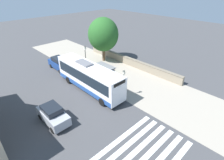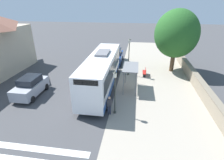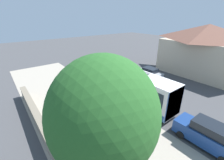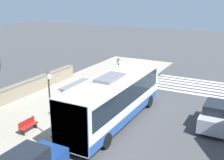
{
  "view_description": "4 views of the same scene",
  "coord_description": "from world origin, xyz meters",
  "px_view_note": "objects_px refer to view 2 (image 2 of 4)",
  "views": [
    {
      "loc": [
        13.55,
        18.42,
        12.84
      ],
      "look_at": [
        -0.35,
        4.01,
        1.7
      ],
      "focal_mm": 28.0,
      "sensor_mm": 36.0,
      "label": 1
    },
    {
      "loc": [
        -1.98,
        18.1,
        8.61
      ],
      "look_at": [
        0.02,
        4.46,
        2.35
      ],
      "focal_mm": 28.0,
      "sensor_mm": 36.0,
      "label": 2
    },
    {
      "loc": [
        -10.01,
        -9.73,
        9.27
      ],
      "look_at": [
        -0.09,
        3.02,
        2.38
      ],
      "focal_mm": 24.0,
      "sensor_mm": 36.0,
      "label": 3
    },
    {
      "loc": [
        10.21,
        -15.38,
        9.11
      ],
      "look_at": [
        0.2,
        3.54,
        2.55
      ],
      "focal_mm": 45.0,
      "sensor_mm": 36.0,
      "label": 4
    }
  ],
  "objects_px": {
    "pedestrian": "(109,104)",
    "bench": "(145,72)",
    "shade_tree": "(176,34)",
    "parked_car_far_lane": "(30,87)",
    "bus": "(102,71)",
    "parked_car_behind_bus": "(116,56)",
    "street_lamp_near": "(129,54)",
    "bus_shelter": "(132,71)",
    "street_lamp_far": "(115,89)"
  },
  "relations": [
    {
      "from": "pedestrian",
      "to": "bench",
      "type": "relative_size",
      "value": 1.14
    },
    {
      "from": "pedestrian",
      "to": "shade_tree",
      "type": "height_order",
      "value": "shade_tree"
    },
    {
      "from": "parked_car_far_lane",
      "to": "bus",
      "type": "bearing_deg",
      "value": -159.11
    },
    {
      "from": "bus",
      "to": "parked_car_behind_bus",
      "type": "relative_size",
      "value": 2.41
    },
    {
      "from": "street_lamp_near",
      "to": "parked_car_far_lane",
      "type": "bearing_deg",
      "value": 35.64
    },
    {
      "from": "bus_shelter",
      "to": "pedestrian",
      "type": "distance_m",
      "value": 5.23
    },
    {
      "from": "bus",
      "to": "bench",
      "type": "bearing_deg",
      "value": -138.35
    },
    {
      "from": "bus_shelter",
      "to": "parked_car_behind_bus",
      "type": "height_order",
      "value": "bus_shelter"
    },
    {
      "from": "bus_shelter",
      "to": "street_lamp_far",
      "type": "height_order",
      "value": "street_lamp_far"
    },
    {
      "from": "bus_shelter",
      "to": "shade_tree",
      "type": "xyz_separation_m",
      "value": [
        -5.06,
        -6.1,
        2.81
      ]
    },
    {
      "from": "bus",
      "to": "parked_car_behind_bus",
      "type": "bearing_deg",
      "value": -92.51
    },
    {
      "from": "bench",
      "to": "parked_car_behind_bus",
      "type": "distance_m",
      "value": 6.3
    },
    {
      "from": "pedestrian",
      "to": "parked_car_behind_bus",
      "type": "bearing_deg",
      "value": -85.01
    },
    {
      "from": "bus_shelter",
      "to": "shade_tree",
      "type": "relative_size",
      "value": 0.41
    },
    {
      "from": "pedestrian",
      "to": "parked_car_far_lane",
      "type": "bearing_deg",
      "value": -14.66
    },
    {
      "from": "bus",
      "to": "bus_shelter",
      "type": "height_order",
      "value": "bus"
    },
    {
      "from": "parked_car_behind_bus",
      "to": "street_lamp_far",
      "type": "bearing_deg",
      "value": 96.89
    },
    {
      "from": "bus_shelter",
      "to": "bench",
      "type": "xyz_separation_m",
      "value": [
        -1.49,
        -3.95,
        -1.61
      ]
    },
    {
      "from": "bus_shelter",
      "to": "street_lamp_far",
      "type": "distance_m",
      "value": 4.77
    },
    {
      "from": "street_lamp_near",
      "to": "street_lamp_far",
      "type": "bearing_deg",
      "value": 86.06
    },
    {
      "from": "bus",
      "to": "parked_car_behind_bus",
      "type": "xyz_separation_m",
      "value": [
        -0.38,
        -8.75,
        -0.97
      ]
    },
    {
      "from": "bus",
      "to": "bus_shelter",
      "type": "distance_m",
      "value": 3.15
    },
    {
      "from": "pedestrian",
      "to": "bench",
      "type": "distance_m",
      "value": 9.35
    },
    {
      "from": "bus",
      "to": "street_lamp_near",
      "type": "height_order",
      "value": "street_lamp_near"
    },
    {
      "from": "street_lamp_near",
      "to": "shade_tree",
      "type": "bearing_deg",
      "value": -158.73
    },
    {
      "from": "bus",
      "to": "parked_car_behind_bus",
      "type": "height_order",
      "value": "bus"
    },
    {
      "from": "pedestrian",
      "to": "shade_tree",
      "type": "relative_size",
      "value": 0.22
    },
    {
      "from": "parked_car_behind_bus",
      "to": "shade_tree",
      "type": "bearing_deg",
      "value": 162.45
    },
    {
      "from": "street_lamp_far",
      "to": "parked_car_far_lane",
      "type": "distance_m",
      "value": 8.95
    },
    {
      "from": "bus",
      "to": "bus_shelter",
      "type": "xyz_separation_m",
      "value": [
        -3.14,
        -0.17,
        0.13
      ]
    },
    {
      "from": "bus_shelter",
      "to": "bench",
      "type": "distance_m",
      "value": 4.52
    },
    {
      "from": "bus",
      "to": "parked_car_far_lane",
      "type": "relative_size",
      "value": 2.77
    },
    {
      "from": "street_lamp_near",
      "to": "parked_car_behind_bus",
      "type": "relative_size",
      "value": 0.98
    },
    {
      "from": "pedestrian",
      "to": "parked_car_behind_bus",
      "type": "relative_size",
      "value": 0.36
    },
    {
      "from": "street_lamp_far",
      "to": "parked_car_behind_bus",
      "type": "relative_size",
      "value": 0.81
    },
    {
      "from": "bench",
      "to": "shade_tree",
      "type": "xyz_separation_m",
      "value": [
        -3.58,
        -2.15,
        4.42
      ]
    },
    {
      "from": "bus",
      "to": "bench",
      "type": "relative_size",
      "value": 7.6
    },
    {
      "from": "bus",
      "to": "street_lamp_far",
      "type": "xyz_separation_m",
      "value": [
        -1.98,
        4.45,
        0.31
      ]
    },
    {
      "from": "parked_car_behind_bus",
      "to": "bench",
      "type": "bearing_deg",
      "value": 132.54
    },
    {
      "from": "pedestrian",
      "to": "parked_car_far_lane",
      "type": "relative_size",
      "value": 0.42
    },
    {
      "from": "pedestrian",
      "to": "street_lamp_far",
      "type": "bearing_deg",
      "value": -150.09
    },
    {
      "from": "bus_shelter",
      "to": "bus",
      "type": "bearing_deg",
      "value": 3.09
    },
    {
      "from": "street_lamp_near",
      "to": "shade_tree",
      "type": "xyz_separation_m",
      "value": [
        -5.64,
        -2.2,
        2.18
      ]
    },
    {
      "from": "street_lamp_far",
      "to": "parked_car_far_lane",
      "type": "xyz_separation_m",
      "value": [
        8.64,
        -1.91,
        -1.34
      ]
    },
    {
      "from": "bench",
      "to": "shade_tree",
      "type": "bearing_deg",
      "value": -148.95
    },
    {
      "from": "bus_shelter",
      "to": "street_lamp_near",
      "type": "height_order",
      "value": "street_lamp_near"
    },
    {
      "from": "street_lamp_far",
      "to": "parked_car_behind_bus",
      "type": "bearing_deg",
      "value": -83.11
    },
    {
      "from": "bus",
      "to": "street_lamp_far",
      "type": "height_order",
      "value": "bus"
    },
    {
      "from": "bus_shelter",
      "to": "shade_tree",
      "type": "distance_m",
      "value": 8.41
    },
    {
      "from": "bus_shelter",
      "to": "pedestrian",
      "type": "xyz_separation_m",
      "value": [
        1.59,
        4.86,
        -1.08
      ]
    }
  ]
}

